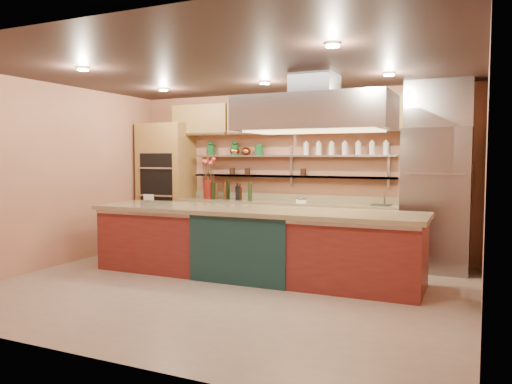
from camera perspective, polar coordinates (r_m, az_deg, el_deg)
The scene contains 21 objects.
floor at distance 6.59m, azimuth -3.28°, elevation -10.86°, with size 6.00×5.00×0.02m, color gray.
ceiling at distance 6.47m, azimuth -3.39°, elevation 13.97°, with size 6.00×5.00×0.02m, color black.
wall_back at distance 8.66m, azimuth 4.46°, elevation 2.15°, with size 6.00×0.04×2.80m, color #B17454.
wall_front at distance 4.33m, azimuth -19.04°, elevation 0.07°, with size 6.00×0.04×2.80m, color #B17454.
wall_left at distance 8.22m, azimuth -22.14°, elevation 1.76°, with size 0.04×5.00×2.80m, color #B17454.
wall_right at distance 5.63m, azimuth 24.73°, elevation 0.78°, with size 0.04×5.00×2.80m, color #B17454.
oven_stack at distance 9.53m, azimuth -10.20°, elevation 0.76°, with size 0.95×0.64×2.30m, color olive.
refrigerator at distance 7.82m, azimuth 19.88°, elevation -0.85°, with size 0.95×0.72×2.10m, color gray.
back_counter at distance 8.48m, azimuth 3.40°, elevation -4.23°, with size 3.84×0.64×0.93m, color tan.
wall_shelf_lower at distance 8.56m, azimuth 3.84°, elevation 1.79°, with size 3.60×0.26×0.03m, color #A2A5A9.
wall_shelf_upper at distance 8.55m, azimuth 3.85°, elevation 4.14°, with size 3.60×0.26×0.03m, color #A2A5A9.
upper_cabinets at distance 8.52m, azimuth 4.07°, elevation 8.52°, with size 4.60×0.36×0.55m, color olive.
range_hood at distance 6.60m, azimuth 6.71°, elevation 8.93°, with size 2.00×1.00×0.45m, color #A2A5A9.
ceiling_downlights at distance 6.64m, azimuth -2.55°, elevation 13.45°, with size 4.00×2.80×0.02m, color #FFE5A5.
island at distance 7.01m, azimuth -0.46°, elevation -5.83°, with size 4.62×1.00×0.96m, color maroon.
flower_vase at distance 9.00m, azimuth -5.41°, elevation 0.32°, with size 0.19×0.19×0.35m, color #5D140D.
oil_bottle_cluster at distance 8.78m, azimuth -2.72°, elevation 0.00°, with size 0.85×0.24×0.27m, color black.
kitchen_scale at distance 8.27m, azimuth 5.31°, elevation -0.88°, with size 0.17×0.13×0.10m, color white.
bar_faucet at distance 8.03m, azimuth 14.48°, elevation -0.76°, with size 0.03×0.03×0.20m, color silver.
copper_kettle at distance 8.88m, azimuth -1.14°, elevation 4.69°, with size 0.17×0.17×0.14m, color #C3542D.
green_canister at distance 8.77m, azimuth 0.36°, elevation 4.84°, with size 0.15×0.15×0.18m, color #0F491D.
Camera 1 is at (2.99, -5.62, 1.68)m, focal length 35.00 mm.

